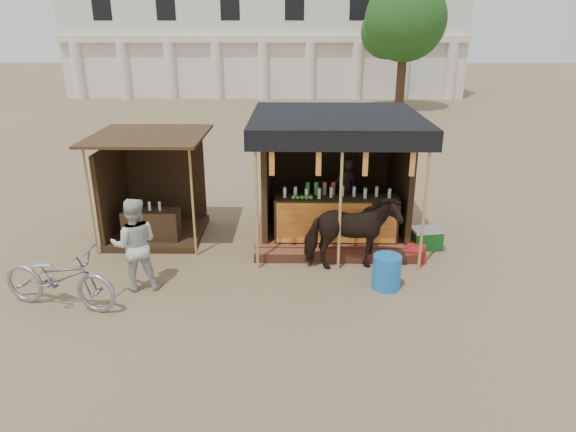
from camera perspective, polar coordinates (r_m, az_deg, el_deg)
The scene contains 11 objects.
ground at distance 8.94m, azimuth -0.17°, elevation -10.25°, with size 120.00×120.00×0.00m, color #846B4C.
main_stall at distance 11.63m, azimuth 5.14°, elevation 2.64°, with size 3.60×3.61×2.78m.
secondary_stall at distance 12.00m, azimuth -15.18°, elevation 1.71°, with size 2.40×2.40×2.38m.
cow at distance 10.06m, azimuth 7.05°, elevation -1.92°, with size 0.82×1.80×1.52m, color black.
motorbike at distance 9.57m, azimuth -24.12°, elevation -6.25°, with size 0.74×2.12×1.11m, color #929199.
bystander at distance 9.63m, azimuth -16.65°, elevation -3.04°, with size 0.84×0.66×1.73m, color beige.
blue_barrel at distance 9.61m, azimuth 10.89°, elevation -6.13°, with size 0.52×0.52×0.64m, color blue.
red_crate at distance 10.94m, azimuth 14.02°, elevation -4.07°, with size 0.39×0.44×0.27m, color maroon.
cooler at distance 11.51m, azimuth 15.08°, elevation -2.39°, with size 0.71×0.54×0.46m.
background_building at distance 37.69m, azimuth -2.49°, elevation 19.60°, with size 26.00×7.45×8.18m.
tree at distance 30.36m, azimuth 12.45°, elevation 20.19°, with size 4.50×4.40×7.00m.
Camera 1 is at (0.15, -7.68, 4.57)m, focal length 32.00 mm.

